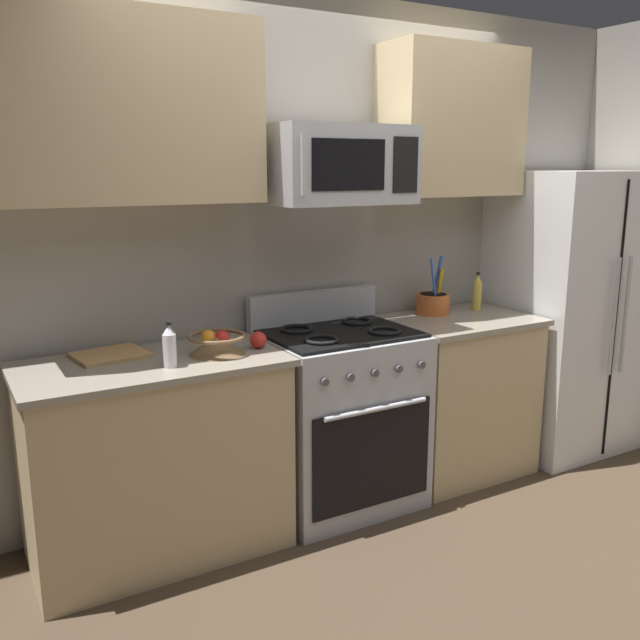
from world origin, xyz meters
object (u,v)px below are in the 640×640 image
object	(u,v)px
bottle_oil	(477,292)
range_oven	(339,416)
fruit_basket	(217,343)
microwave	(338,165)
apple_loose	(258,340)
refrigerator	(567,312)
utensil_crock	(433,302)
cutting_board	(110,355)
bottle_vinegar	(169,346)

from	to	relation	value
bottle_oil	range_oven	bearing A→B (deg)	-172.87
range_oven	fruit_basket	distance (m)	0.83
microwave	fruit_basket	distance (m)	1.04
fruit_basket	apple_loose	bearing A→B (deg)	-0.61
refrigerator	apple_loose	bearing A→B (deg)	-179.40
range_oven	utensil_crock	xyz separation A→B (m)	(0.73, 0.17, 0.50)
microwave	bottle_oil	xyz separation A→B (m)	(1.03, 0.10, -0.73)
refrigerator	cutting_board	distance (m)	2.76
range_oven	microwave	xyz separation A→B (m)	(-0.00, 0.03, 1.27)
range_oven	cutting_board	xyz separation A→B (m)	(-1.10, 0.16, 0.44)
bottle_oil	utensil_crock	bearing A→B (deg)	172.87
refrigerator	cutting_board	bearing A→B (deg)	176.33
cutting_board	bottle_vinegar	world-z (taller)	bottle_vinegar
range_oven	fruit_basket	world-z (taller)	range_oven
range_oven	bottle_oil	distance (m)	1.17
refrigerator	fruit_basket	xyz separation A→B (m)	(-2.32, -0.02, 0.10)
microwave	bottle_vinegar	distance (m)	1.20
apple_loose	bottle_oil	bearing A→B (deg)	6.40
range_oven	apple_loose	distance (m)	0.67
fruit_basket	bottle_vinegar	size ratio (longest dim) A/B	1.33
range_oven	bottle_vinegar	bearing A→B (deg)	-171.81
cutting_board	microwave	bearing A→B (deg)	-6.87
utensil_crock	bottle_oil	bearing A→B (deg)	-7.13
range_oven	utensil_crock	size ratio (longest dim) A/B	3.28
utensil_crock	fruit_basket	world-z (taller)	utensil_crock
range_oven	bottle_oil	bearing A→B (deg)	7.13
range_oven	apple_loose	world-z (taller)	range_oven
refrigerator	apple_loose	distance (m)	2.12
refrigerator	fruit_basket	size ratio (longest dim) A/B	6.53
refrigerator	microwave	xyz separation A→B (m)	(-1.65, 0.04, 0.89)
range_oven	fruit_basket	size ratio (longest dim) A/B	4.15
utensil_crock	apple_loose	size ratio (longest dim) A/B	4.18
refrigerator	bottle_vinegar	distance (m)	2.58
range_oven	bottle_vinegar	distance (m)	1.07
microwave	apple_loose	distance (m)	0.93
fruit_basket	apple_loose	world-z (taller)	fruit_basket
range_oven	bottle_oil	xyz separation A→B (m)	(1.03, 0.13, 0.54)
range_oven	bottle_vinegar	size ratio (longest dim) A/B	5.54
bottle_oil	bottle_vinegar	bearing A→B (deg)	-172.37
microwave	fruit_basket	world-z (taller)	microwave
utensil_crock	cutting_board	distance (m)	1.84
cutting_board	bottle_oil	xyz separation A→B (m)	(2.13, -0.03, 0.09)
range_oven	apple_loose	size ratio (longest dim) A/B	13.74
utensil_crock	bottle_oil	xyz separation A→B (m)	(0.30, -0.04, 0.04)
microwave	apple_loose	xyz separation A→B (m)	(-0.47, -0.07, -0.80)
range_oven	refrigerator	size ratio (longest dim) A/B	0.64
fruit_basket	cutting_board	xyz separation A→B (m)	(-0.43, 0.20, -0.04)
utensil_crock	refrigerator	bearing A→B (deg)	-11.30
apple_loose	bottle_vinegar	bearing A→B (deg)	-168.34
refrigerator	cutting_board	xyz separation A→B (m)	(-2.75, 0.18, 0.06)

